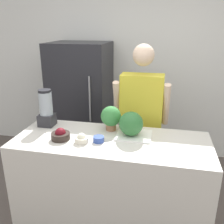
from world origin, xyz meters
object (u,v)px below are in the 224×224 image
bowl_cream (82,139)px  bowl_small_blue (99,139)px  refrigerator (82,103)px  person (141,122)px  watermelon (131,124)px  blender (46,109)px  potted_plant (111,117)px  bowl_cherries (61,135)px

bowl_cream → bowl_small_blue: 0.15m
refrigerator → person: size_ratio=0.98×
watermelon → blender: bearing=174.5°
refrigerator → blender: refrigerator is taller
potted_plant → bowl_cherries: bearing=-143.1°
person → watermelon: size_ratio=7.80×
person → watermelon: 0.54m
refrigerator → bowl_cherries: refrigerator is taller
blender → watermelon: bearing=-5.5°
bowl_small_blue → potted_plant: (0.05, 0.28, 0.11)m
refrigerator → bowl_cream: size_ratio=14.16×
bowl_cherries → bowl_cream: (0.21, -0.02, -0.01)m
person → bowl_cherries: (-0.65, -0.70, 0.09)m
bowl_cherries → watermelon: bearing=17.7°
bowl_small_blue → blender: blender is taller
bowl_cherries → bowl_small_blue: bowl_cherries is taller
refrigerator → bowl_small_blue: bearing=-65.4°
bowl_cream → bowl_small_blue: bearing=16.7°
person → bowl_cherries: 0.96m
bowl_cherries → blender: blender is taller
person → blender: size_ratio=4.62×
person → bowl_small_blue: (-0.30, -0.68, 0.07)m
refrigerator → bowl_cream: (0.48, -1.40, 0.13)m
refrigerator → watermelon: refrigerator is taller
bowl_cherries → blender: (-0.26, 0.28, 0.14)m
watermelon → bowl_small_blue: size_ratio=2.29×
refrigerator → bowl_small_blue: size_ratio=17.45×
watermelon → bowl_cherries: (-0.61, -0.19, -0.08)m
refrigerator → bowl_cherries: 1.41m
bowl_cream → blender: bearing=147.3°
refrigerator → bowl_cherries: bearing=-78.9°
blender → refrigerator: bearing=90.4°
watermelon → bowl_cream: bearing=-151.8°
bowl_small_blue → potted_plant: 0.30m
refrigerator → potted_plant: refrigerator is taller
refrigerator → person: bearing=-36.1°
refrigerator → bowl_cherries: size_ratio=10.08×
potted_plant → watermelon: bearing=-26.5°
watermelon → bowl_small_blue: bearing=-146.3°
refrigerator → watermelon: 1.49m
refrigerator → potted_plant: size_ratio=7.00×
person → bowl_small_blue: person is taller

